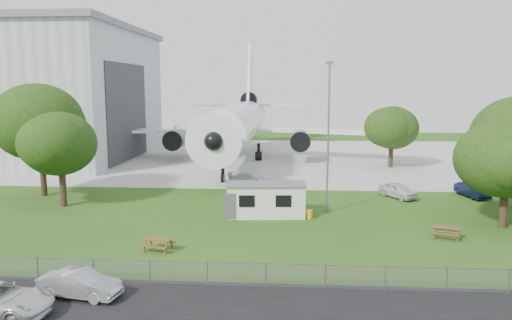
# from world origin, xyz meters

# --- Properties ---
(ground) EXTENTS (160.00, 160.00, 0.00)m
(ground) POSITION_xyz_m (0.00, 0.00, 0.00)
(ground) COLOR #39621E
(asphalt_strip) EXTENTS (120.00, 8.00, 0.02)m
(asphalt_strip) POSITION_xyz_m (0.00, -13.00, 0.01)
(asphalt_strip) COLOR black
(asphalt_strip) RESTS_ON ground
(concrete_apron) EXTENTS (120.00, 46.00, 0.03)m
(concrete_apron) POSITION_xyz_m (0.00, 38.00, 0.01)
(concrete_apron) COLOR #B7B7B2
(concrete_apron) RESTS_ON ground
(airliner) EXTENTS (46.36, 47.73, 17.69)m
(airliner) POSITION_xyz_m (-2.00, 35.86, 5.27)
(airliner) COLOR white
(airliner) RESTS_ON ground
(site_cabin) EXTENTS (6.84, 3.16, 2.62)m
(site_cabin) POSITION_xyz_m (3.33, 4.73, 1.31)
(site_cabin) COLOR silver
(site_cabin) RESTS_ON ground
(picnic_west) EXTENTS (2.13, 1.93, 0.76)m
(picnic_west) POSITION_xyz_m (-2.99, -4.16, 0.00)
(picnic_west) COLOR brown
(picnic_west) RESTS_ON ground
(picnic_east) EXTENTS (2.22, 2.05, 0.76)m
(picnic_east) POSITION_xyz_m (15.76, -0.27, 0.00)
(picnic_east) COLOR brown
(picnic_east) RESTS_ON ground
(fence) EXTENTS (58.00, 0.04, 1.30)m
(fence) POSITION_xyz_m (0.00, -9.50, 0.00)
(fence) COLOR gray
(fence) RESTS_ON ground
(lamp_mast) EXTENTS (0.16, 0.16, 12.00)m
(lamp_mast) POSITION_xyz_m (8.20, 6.20, 6.00)
(lamp_mast) COLOR slate
(lamp_mast) RESTS_ON ground
(tree_west_big) EXTENTS (8.51, 8.51, 10.94)m
(tree_west_big) POSITION_xyz_m (-17.94, 10.86, 6.67)
(tree_west_big) COLOR #382619
(tree_west_big) RESTS_ON ground
(tree_west_small) EXTENTS (7.51, 7.51, 9.13)m
(tree_west_small) POSITION_xyz_m (-14.18, 6.83, 5.37)
(tree_west_small) COLOR #382619
(tree_west_small) RESTS_ON ground
(tree_east_front) EXTENTS (6.54, 6.54, 8.59)m
(tree_east_front) POSITION_xyz_m (20.68, 2.70, 5.30)
(tree_east_front) COLOR #382619
(tree_east_front) RESTS_ON ground
(tree_far_apron) EXTENTS (6.40, 6.40, 8.55)m
(tree_far_apron) POSITION_xyz_m (17.92, 29.84, 5.34)
(tree_far_apron) COLOR #382619
(tree_far_apron) RESTS_ON ground
(car_centre_sedan) EXTENTS (4.23, 2.10, 1.33)m
(car_centre_sedan) POSITION_xyz_m (-4.94, -11.32, 0.67)
(car_centre_sedan) COLOR #AFB2B7
(car_centre_sedan) RESTS_ON ground
(car_ne_hatch) EXTENTS (3.42, 4.26, 1.36)m
(car_ne_hatch) POSITION_xyz_m (15.15, 12.11, 0.68)
(car_ne_hatch) COLOR silver
(car_ne_hatch) RESTS_ON ground
(car_ne_sedan) EXTENTS (2.25, 4.27, 1.34)m
(car_ne_sedan) POSITION_xyz_m (22.05, 12.83, 0.67)
(car_ne_sedan) COLOR black
(car_ne_sedan) RESTS_ON ground
(car_apron_van) EXTENTS (5.09, 2.54, 1.42)m
(car_apron_van) POSITION_xyz_m (1.30, 16.24, 0.71)
(car_apron_van) COLOR silver
(car_apron_van) RESTS_ON ground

